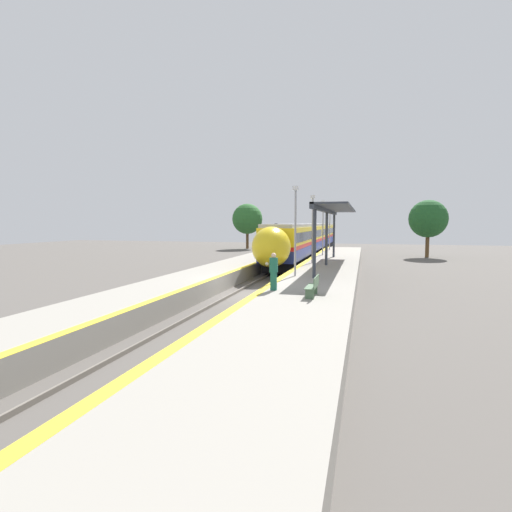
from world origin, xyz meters
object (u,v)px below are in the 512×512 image
object	(u,v)px
train	(309,238)
person_waiting	(274,271)
lamppost_mid	(313,224)
lamppost_farthest	(330,224)
lamppost_far	(323,224)
railway_signal	(276,238)
platform_bench	(314,286)
lamppost_near	(295,225)

from	to	relation	value
train	person_waiting	bearing A→B (deg)	-85.49
lamppost_mid	lamppost_farthest	xyz separation A→B (m)	(0.00, 16.12, 0.00)
train	lamppost_far	bearing A→B (deg)	-74.24
lamppost_mid	lamppost_far	xyz separation A→B (m)	(0.00, 8.06, 0.00)
lamppost_farthest	railway_signal	bearing A→B (deg)	-127.80
platform_bench	train	bearing A→B (deg)	97.97
person_waiting	lamppost_mid	world-z (taller)	lamppost_mid
train	lamppost_farthest	size ratio (longest dim) A/B	8.31
lamppost_near	lamppost_farthest	bearing A→B (deg)	90.00
train	platform_bench	size ratio (longest dim) A/B	26.66
platform_bench	lamppost_near	xyz separation A→B (m)	(-1.90, 6.45, 2.58)
lamppost_farthest	platform_bench	bearing A→B (deg)	-86.45
person_waiting	railway_signal	size ratio (longest dim) A/B	0.43
platform_bench	lamppost_near	size ratio (longest dim) A/B	0.31
lamppost_near	person_waiting	bearing A→B (deg)	-91.18
lamppost_near	lamppost_mid	xyz separation A→B (m)	(0.00, 8.06, 0.00)
lamppost_near	train	bearing A→B (deg)	95.72
railway_signal	lamppost_mid	xyz separation A→B (m)	(5.05, -9.60, 1.51)
person_waiting	lamppost_mid	xyz separation A→B (m)	(0.11, 13.40, 2.13)
platform_bench	lamppost_mid	world-z (taller)	lamppost_mid
train	lamppost_farthest	distance (m)	3.13
lamppost_mid	train	bearing A→B (deg)	98.41
person_waiting	lamppost_far	distance (m)	21.57
railway_signal	train	bearing A→B (deg)	70.79
railway_signal	lamppost_near	distance (m)	18.44
train	railway_signal	bearing A→B (deg)	-109.21
lamppost_mid	lamppost_near	bearing A→B (deg)	-90.00
train	lamppost_mid	size ratio (longest dim) A/B	8.31
person_waiting	railway_signal	xyz separation A→B (m)	(-4.94, 23.00, 0.62)
train	lamppost_mid	world-z (taller)	lamppost_mid
lamppost_mid	lamppost_farthest	bearing A→B (deg)	90.00
train	lamppost_farthest	bearing A→B (deg)	-17.90
lamppost_far	lamppost_farthest	distance (m)	8.06
lamppost_near	lamppost_mid	size ratio (longest dim) A/B	1.00
train	railway_signal	xyz separation A→B (m)	(-2.55, -7.32, 0.20)
railway_signal	lamppost_farthest	size ratio (longest dim) A/B	0.76
person_waiting	lamppost_far	world-z (taller)	lamppost_far
train	lamppost_mid	bearing A→B (deg)	-81.59
lamppost_near	lamppost_mid	distance (m)	8.06
lamppost_near	lamppost_mid	bearing A→B (deg)	90.00
lamppost_near	lamppost_far	size ratio (longest dim) A/B	1.00
platform_bench	lamppost_mid	size ratio (longest dim) A/B	0.31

